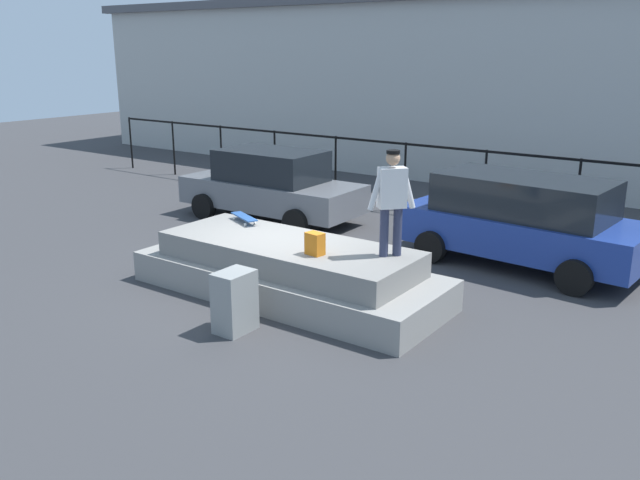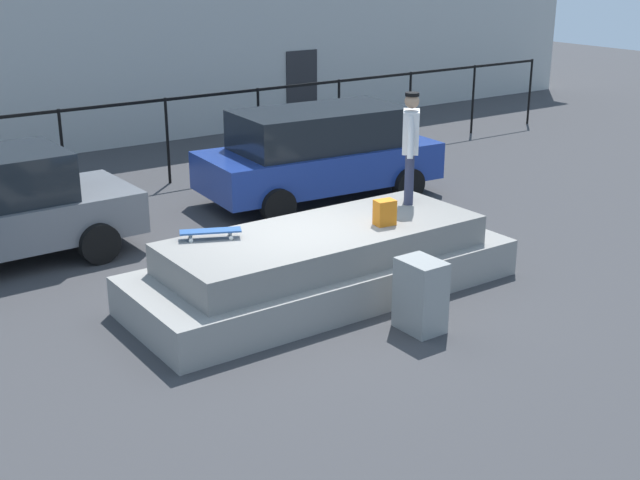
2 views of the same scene
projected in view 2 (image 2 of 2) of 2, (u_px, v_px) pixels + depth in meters
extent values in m
plane|color=#38383A|center=(299.00, 293.00, 11.90)|extent=(60.00, 60.00, 0.00)
cube|color=gray|center=(324.00, 275.00, 11.83)|extent=(5.55, 2.11, 0.54)
cube|color=gray|center=(324.00, 244.00, 11.67)|extent=(4.55, 1.73, 0.42)
cylinder|color=#2D334C|center=(409.00, 176.00, 12.81)|extent=(0.14, 0.14, 0.78)
cylinder|color=#2D334C|center=(409.00, 179.00, 12.61)|extent=(0.14, 0.14, 0.78)
cube|color=silver|center=(411.00, 132.00, 12.48)|extent=(0.46, 0.48, 0.63)
cylinder|color=silver|center=(411.00, 130.00, 12.73)|extent=(0.24, 0.25, 0.62)
cylinder|color=silver|center=(411.00, 137.00, 12.24)|extent=(0.24, 0.25, 0.62)
sphere|color=tan|center=(412.00, 101.00, 12.33)|extent=(0.22, 0.22, 0.22)
cylinder|color=black|center=(412.00, 94.00, 12.30)|extent=(0.29, 0.29, 0.05)
cube|color=#264C8C|center=(210.00, 231.00, 11.19)|extent=(0.82, 0.52, 0.02)
cylinder|color=silver|center=(190.00, 235.00, 11.26)|extent=(0.06, 0.05, 0.06)
cylinder|color=silver|center=(191.00, 240.00, 11.08)|extent=(0.06, 0.05, 0.06)
cylinder|color=silver|center=(230.00, 233.00, 11.35)|extent=(0.06, 0.05, 0.06)
cylinder|color=silver|center=(231.00, 238.00, 11.17)|extent=(0.06, 0.05, 0.06)
cube|color=orange|center=(385.00, 212.00, 11.73)|extent=(0.31, 0.24, 0.36)
cylinder|color=black|center=(57.00, 214.00, 14.38)|extent=(0.64, 0.23, 0.64)
cylinder|color=black|center=(99.00, 243.00, 12.96)|extent=(0.64, 0.23, 0.64)
cube|color=navy|center=(320.00, 165.00, 16.19)|extent=(4.74, 2.25, 0.71)
cube|color=black|center=(320.00, 128.00, 15.95)|extent=(3.34, 1.91, 0.73)
cylinder|color=black|center=(232.00, 181.00, 16.40)|extent=(0.66, 0.27, 0.64)
cylinder|color=black|center=(278.00, 206.00, 14.83)|extent=(0.66, 0.27, 0.64)
cylinder|color=black|center=(354.00, 163.00, 17.78)|extent=(0.66, 0.27, 0.64)
cylinder|color=black|center=(409.00, 184.00, 16.21)|extent=(0.66, 0.27, 0.64)
cube|color=gray|center=(421.00, 295.00, 10.63)|extent=(0.44, 0.60, 0.94)
cylinder|color=black|center=(63.00, 155.00, 16.03)|extent=(0.06, 0.06, 1.78)
cylinder|color=black|center=(168.00, 141.00, 17.21)|extent=(0.06, 0.06, 1.78)
cylinder|color=black|center=(259.00, 129.00, 18.40)|extent=(0.06, 0.06, 1.78)
cylinder|color=black|center=(339.00, 118.00, 19.58)|extent=(0.06, 0.06, 1.78)
cylinder|color=black|center=(410.00, 108.00, 20.77)|extent=(0.06, 0.06, 1.78)
cylinder|color=black|center=(473.00, 100.00, 21.95)|extent=(0.06, 0.06, 1.78)
cylinder|color=black|center=(530.00, 92.00, 23.14)|extent=(0.06, 0.06, 1.78)
cube|color=black|center=(114.00, 105.00, 16.34)|extent=(24.00, 0.04, 0.06)
cube|color=#262628|center=(302.00, 87.00, 23.23)|extent=(1.00, 0.06, 2.00)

